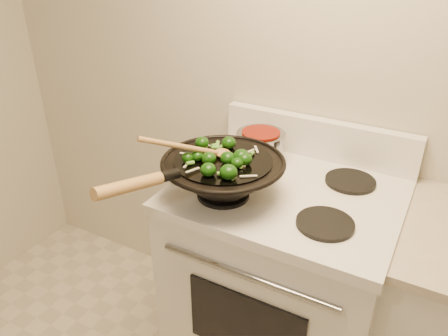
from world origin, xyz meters
The scene contains 5 objects.
stove centered at (-0.10, 1.17, 0.47)m, with size 0.78×0.67×1.08m.
wok centered at (-0.29, 1.01, 1.00)m, with size 0.42×0.68×0.23m.
stirfry centered at (-0.28, 1.00, 1.08)m, with size 0.30×0.28×0.05m.
wooden_spoon centered at (-0.35, 0.98, 1.10)m, with size 0.23×0.27×0.12m.
saucepan centered at (-0.28, 1.32, 0.99)m, with size 0.19×0.30×0.11m.
Camera 1 is at (0.34, -0.10, 1.71)m, focal length 35.00 mm.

